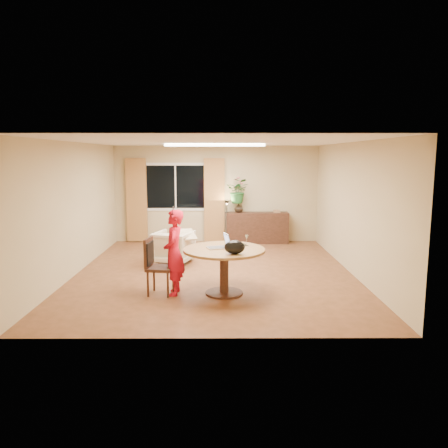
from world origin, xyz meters
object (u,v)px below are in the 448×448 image
at_px(child, 174,252).
at_px(armchair, 174,247).
at_px(sideboard, 257,228).
at_px(dining_table, 224,258).
at_px(dining_chair, 160,266).

xyz_separation_m(child, armchair, (-0.25, 2.17, -0.37)).
distance_m(child, sideboard, 4.76).
distance_m(dining_table, sideboard, 4.52).
distance_m(dining_table, child, 0.85).
relative_size(dining_table, dining_chair, 1.43).
bearing_deg(sideboard, child, -111.71).
bearing_deg(sideboard, dining_table, -101.68).
relative_size(dining_chair, armchair, 1.24).
height_order(armchair, sideboard, sideboard).
distance_m(dining_table, armchair, 2.45).
bearing_deg(child, dining_table, 89.99).
bearing_deg(dining_table, sideboard, 78.32).
xyz_separation_m(dining_chair, armchair, (-0.02, 2.18, -0.13)).
height_order(dining_table, child, child).
relative_size(dining_table, sideboard, 0.83).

